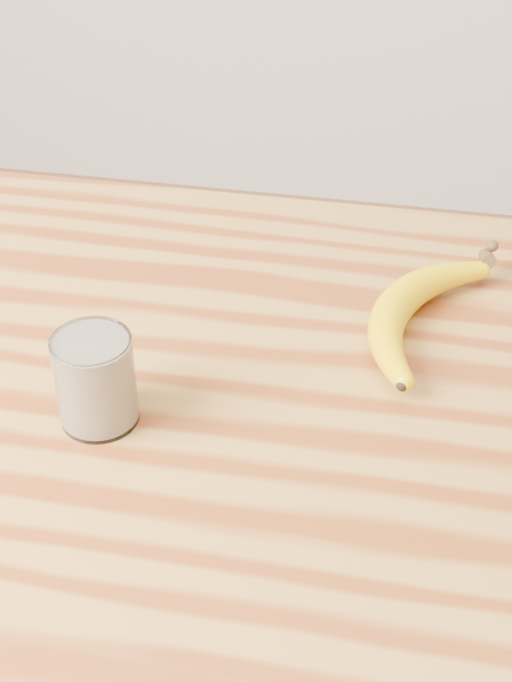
# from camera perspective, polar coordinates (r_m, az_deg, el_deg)

# --- Properties ---
(table) EXTENTS (1.20, 0.80, 0.90)m
(table) POSITION_cam_1_polar(r_m,az_deg,el_deg) (0.92, 2.31, -11.30)
(table) COLOR olive
(table) RESTS_ON ground
(smoothie_glass) EXTENTS (0.07, 0.07, 0.09)m
(smoothie_glass) POSITION_cam_1_polar(r_m,az_deg,el_deg) (0.82, -9.62, -2.30)
(smoothie_glass) COLOR white
(smoothie_glass) RESTS_ON table
(banana) EXTENTS (0.21, 0.33, 0.04)m
(banana) POSITION_cam_1_polar(r_m,az_deg,el_deg) (0.95, 8.33, 2.12)
(banana) COLOR #DCAF00
(banana) RESTS_ON table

